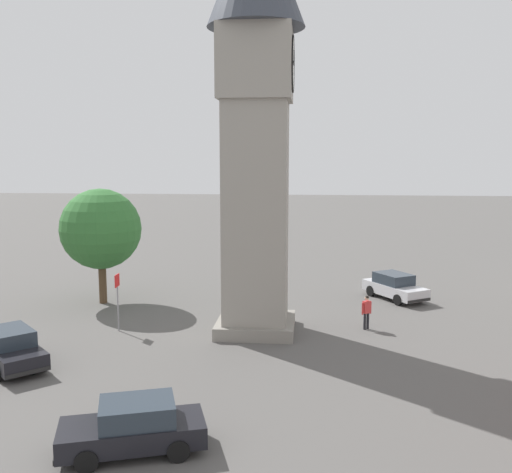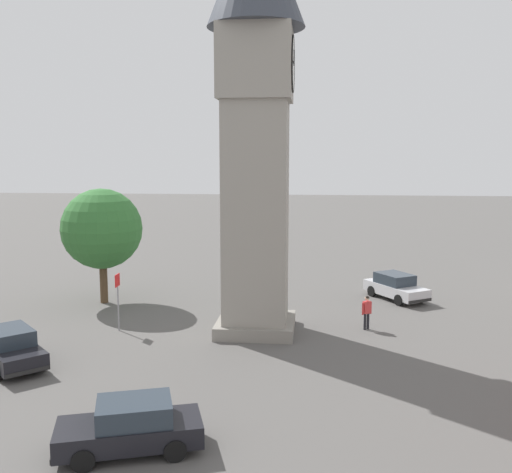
{
  "view_description": "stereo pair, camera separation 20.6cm",
  "coord_description": "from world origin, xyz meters",
  "px_view_note": "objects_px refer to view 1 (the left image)",
  "views": [
    {
      "loc": [
        26.8,
        2.5,
        8.42
      ],
      "look_at": [
        0.0,
        0.0,
        4.65
      ],
      "focal_mm": 40.17,
      "sensor_mm": 36.0,
      "label": 1
    },
    {
      "loc": [
        26.78,
        2.71,
        8.42
      ],
      "look_at": [
        0.0,
        0.0,
        4.65
      ],
      "focal_mm": 40.17,
      "sensor_mm": 36.0,
      "label": 2
    }
  ],
  "objects_px": {
    "clock_tower": "(256,83)",
    "car_red_corner": "(11,348)",
    "car_blue_kerb": "(134,427)",
    "pedestrian": "(367,309)",
    "tree": "(101,229)",
    "car_silver_kerb": "(395,286)",
    "road_sign": "(118,293)"
  },
  "relations": [
    {
      "from": "clock_tower",
      "to": "car_silver_kerb",
      "type": "xyz_separation_m",
      "value": [
        -7.07,
        7.62,
        -10.97
      ]
    },
    {
      "from": "pedestrian",
      "to": "road_sign",
      "type": "bearing_deg",
      "value": -83.42
    },
    {
      "from": "clock_tower",
      "to": "pedestrian",
      "type": "height_order",
      "value": "clock_tower"
    },
    {
      "from": "clock_tower",
      "to": "car_blue_kerb",
      "type": "relative_size",
      "value": 4.52
    },
    {
      "from": "car_blue_kerb",
      "to": "car_red_corner",
      "type": "relative_size",
      "value": 1.08
    },
    {
      "from": "clock_tower",
      "to": "car_red_corner",
      "type": "bearing_deg",
      "value": -59.14
    },
    {
      "from": "car_blue_kerb",
      "to": "tree",
      "type": "height_order",
      "value": "tree"
    },
    {
      "from": "clock_tower",
      "to": "road_sign",
      "type": "xyz_separation_m",
      "value": [
        0.59,
        -6.66,
        -9.84
      ]
    },
    {
      "from": "car_red_corner",
      "to": "road_sign",
      "type": "xyz_separation_m",
      "value": [
        -5.03,
        2.74,
        1.14
      ]
    },
    {
      "from": "tree",
      "to": "car_red_corner",
      "type": "bearing_deg",
      "value": -0.44
    },
    {
      "from": "clock_tower",
      "to": "pedestrian",
      "type": "bearing_deg",
      "value": 98.51
    },
    {
      "from": "car_red_corner",
      "to": "tree",
      "type": "xyz_separation_m",
      "value": [
        -10.2,
        0.08,
        3.55
      ]
    },
    {
      "from": "pedestrian",
      "to": "tree",
      "type": "height_order",
      "value": "tree"
    },
    {
      "from": "car_blue_kerb",
      "to": "pedestrian",
      "type": "bearing_deg",
      "value": 148.26
    },
    {
      "from": "road_sign",
      "to": "clock_tower",
      "type": "bearing_deg",
      "value": 95.02
    },
    {
      "from": "car_silver_kerb",
      "to": "tree",
      "type": "height_order",
      "value": "tree"
    },
    {
      "from": "car_blue_kerb",
      "to": "clock_tower",
      "type": "bearing_deg",
      "value": 168.4
    },
    {
      "from": "pedestrian",
      "to": "clock_tower",
      "type": "bearing_deg",
      "value": -81.49
    },
    {
      "from": "car_silver_kerb",
      "to": "pedestrian",
      "type": "height_order",
      "value": "pedestrian"
    },
    {
      "from": "car_red_corner",
      "to": "road_sign",
      "type": "height_order",
      "value": "road_sign"
    },
    {
      "from": "car_blue_kerb",
      "to": "road_sign",
      "type": "relative_size",
      "value": 1.59
    },
    {
      "from": "car_red_corner",
      "to": "pedestrian",
      "type": "relative_size",
      "value": 2.44
    },
    {
      "from": "clock_tower",
      "to": "car_red_corner",
      "type": "height_order",
      "value": "clock_tower"
    },
    {
      "from": "car_blue_kerb",
      "to": "pedestrian",
      "type": "relative_size",
      "value": 2.63
    },
    {
      "from": "clock_tower",
      "to": "tree",
      "type": "bearing_deg",
      "value": -116.14
    },
    {
      "from": "clock_tower",
      "to": "car_red_corner",
      "type": "distance_m",
      "value": 15.51
    },
    {
      "from": "clock_tower",
      "to": "pedestrian",
      "type": "relative_size",
      "value": 11.9
    },
    {
      "from": "pedestrian",
      "to": "tree",
      "type": "distance_m",
      "value": 15.52
    },
    {
      "from": "car_red_corner",
      "to": "tree",
      "type": "relative_size",
      "value": 0.62
    },
    {
      "from": "clock_tower",
      "to": "car_silver_kerb",
      "type": "relative_size",
      "value": 4.58
    },
    {
      "from": "car_red_corner",
      "to": "pedestrian",
      "type": "bearing_deg",
      "value": 113.5
    },
    {
      "from": "road_sign",
      "to": "pedestrian",
      "type": "bearing_deg",
      "value": 96.58
    }
  ]
}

